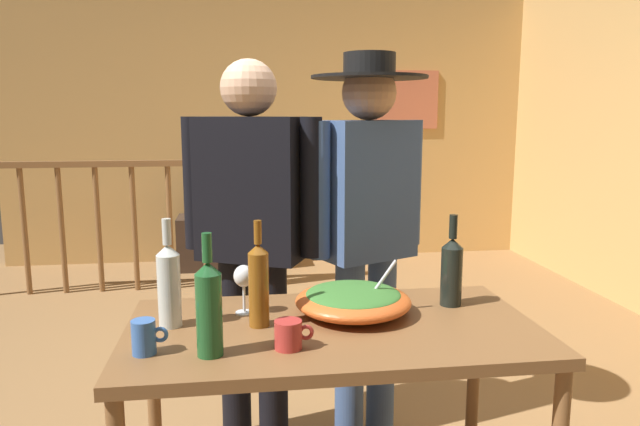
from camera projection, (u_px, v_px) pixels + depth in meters
name	position (u px, v px, depth m)	size (l,w,h in m)	color
ground_plane	(315.00, 418.00, 2.87)	(8.59, 8.59, 0.00)	olive
back_wall	(273.00, 126.00, 5.87)	(5.22, 0.10, 2.68)	tan
framed_picture	(406.00, 100.00, 5.95)	(0.67, 0.03, 0.58)	#C66A4C
stair_railing	(177.00, 212.00, 4.89)	(2.39, 0.10, 1.14)	brown
tv_console	(226.00, 241.00, 5.65)	(0.90, 0.40, 0.50)	#38281E
flat_screen_tv	(225.00, 191.00, 5.54)	(0.53, 0.12, 0.41)	black
serving_table	(333.00, 348.00, 1.98)	(1.37, 0.73, 0.77)	brown
salad_bowl	(353.00, 300.00, 2.07)	(0.41, 0.41, 0.21)	#DB5B23
wine_glass	(244.00, 279.00, 2.06)	(0.07, 0.07, 0.18)	silver
wine_bottle_amber	(259.00, 283.00, 1.94)	(0.07, 0.07, 0.36)	brown
wine_bottle_green	(209.00, 307.00, 1.70)	(0.08, 0.08, 0.37)	#1E5628
wine_bottle_dark	(452.00, 270.00, 2.15)	(0.08, 0.08, 0.34)	black
wine_bottle_clear	(169.00, 283.00, 1.93)	(0.08, 0.08, 0.36)	silver
mug_red	(289.00, 335.00, 1.76)	(0.12, 0.08, 0.09)	#B7332D
mug_blue	(145.00, 337.00, 1.72)	(0.11, 0.07, 0.10)	#3866B2
person_standing_left	(251.00, 222.00, 2.50)	(0.58, 0.38, 1.69)	black
person_standing_right	(367.00, 213.00, 2.56)	(0.54, 0.49, 1.72)	#3D5684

